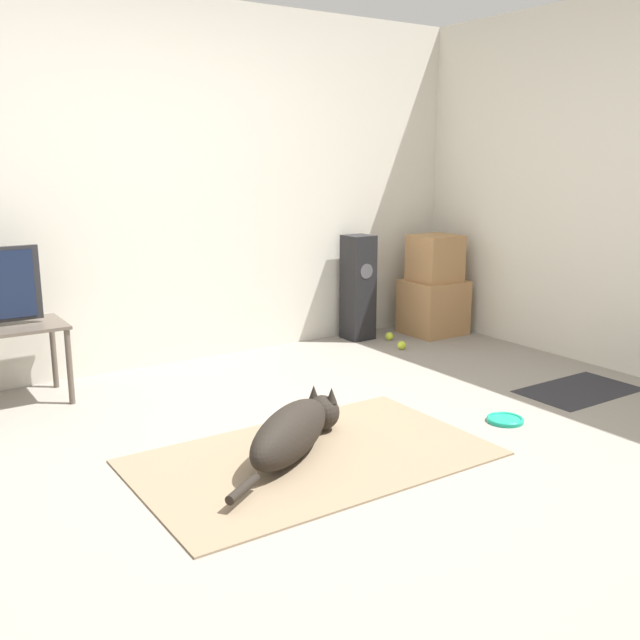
# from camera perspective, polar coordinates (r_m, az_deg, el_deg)

# --- Properties ---
(ground_plane) EXTENTS (12.00, 12.00, 0.00)m
(ground_plane) POSITION_cam_1_polar(r_m,az_deg,el_deg) (3.61, 0.44, -11.22)
(ground_plane) COLOR gray
(wall_back) EXTENTS (8.00, 0.06, 2.55)m
(wall_back) POSITION_cam_1_polar(r_m,az_deg,el_deg) (5.17, -12.92, 10.38)
(wall_back) COLOR beige
(wall_back) RESTS_ON ground_plane
(area_rug) EXTENTS (1.75, 1.06, 0.01)m
(area_rug) POSITION_cam_1_polar(r_m,az_deg,el_deg) (3.64, -0.57, -10.92)
(area_rug) COLOR #847056
(area_rug) RESTS_ON ground_plane
(dog) EXTENTS (0.96, 0.69, 0.27)m
(dog) POSITION_cam_1_polar(r_m,az_deg,el_deg) (3.60, -2.05, -8.81)
(dog) COLOR black
(dog) RESTS_ON area_rug
(frisbee) EXTENTS (0.21, 0.21, 0.03)m
(frisbee) POSITION_cam_1_polar(r_m,az_deg,el_deg) (4.23, 14.59, -7.72)
(frisbee) COLOR #199E7A
(frisbee) RESTS_ON ground_plane
(cardboard_box_lower) EXTENTS (0.47, 0.43, 0.46)m
(cardboard_box_lower) POSITION_cam_1_polar(r_m,az_deg,el_deg) (6.14, 9.04, 1.04)
(cardboard_box_lower) COLOR #A87A4C
(cardboard_box_lower) RESTS_ON ground_plane
(cardboard_box_upper) EXTENTS (0.37, 0.35, 0.39)m
(cardboard_box_upper) POSITION_cam_1_polar(r_m,az_deg,el_deg) (6.06, 9.19, 4.91)
(cardboard_box_upper) COLOR #A87A4C
(cardboard_box_upper) RESTS_ON cardboard_box_lower
(floor_speaker) EXTENTS (0.22, 0.22, 0.86)m
(floor_speaker) POSITION_cam_1_polar(r_m,az_deg,el_deg) (5.86, 3.06, 2.61)
(floor_speaker) COLOR black
(floor_speaker) RESTS_ON ground_plane
(tennis_ball_by_boxes) EXTENTS (0.07, 0.07, 0.07)m
(tennis_ball_by_boxes) POSITION_cam_1_polar(r_m,az_deg,el_deg) (5.90, 5.56, -1.30)
(tennis_ball_by_boxes) COLOR #C6E033
(tennis_ball_by_boxes) RESTS_ON ground_plane
(tennis_ball_near_speaker) EXTENTS (0.07, 0.07, 0.07)m
(tennis_ball_near_speaker) POSITION_cam_1_polar(r_m,az_deg,el_deg) (5.63, 6.56, -2.02)
(tennis_ball_near_speaker) COLOR #C6E033
(tennis_ball_near_speaker) RESTS_ON ground_plane
(door_mat) EXTENTS (0.78, 0.46, 0.01)m
(door_mat) POSITION_cam_1_polar(r_m,az_deg,el_deg) (4.92, 20.02, -5.29)
(door_mat) COLOR #28282D
(door_mat) RESTS_ON ground_plane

